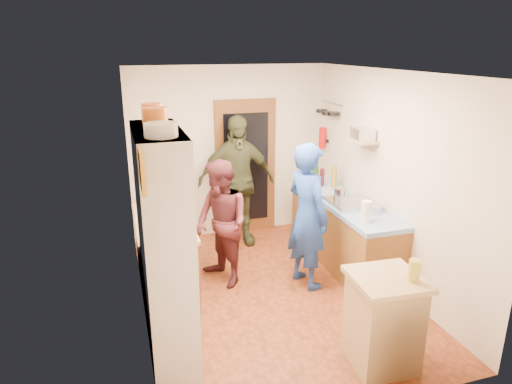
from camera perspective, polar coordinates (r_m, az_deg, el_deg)
name	(u,v)px	position (r m, az deg, el deg)	size (l,w,h in m)	color
floor	(271,293)	(5.69, 1.87, -12.46)	(3.00, 4.00, 0.02)	#923C1E
ceiling	(273,71)	(4.92, 2.19, 14.91)	(3.00, 4.00, 0.02)	silver
wall_back	(229,152)	(7.02, -3.38, 4.97)	(3.00, 0.02, 2.60)	beige
wall_front	(362,270)	(3.46, 13.13, -9.50)	(3.00, 0.02, 2.60)	beige
wall_left	(135,203)	(4.89, -14.94, -1.39)	(0.02, 4.00, 2.60)	beige
wall_right	(389,179)	(5.81, 16.24, 1.54)	(0.02, 4.00, 2.60)	beige
door_frame	(246,168)	(7.10, -1.31, 3.08)	(0.95, 0.06, 2.10)	brown
door_glass	(246,168)	(7.07, -1.23, 3.01)	(0.70, 0.02, 1.70)	black
hutch_body	(165,250)	(4.23, -11.31, -7.12)	(0.40, 1.20, 2.20)	silver
hutch_top_shelf	(157,132)	(3.91, -12.28, 7.40)	(0.40, 1.14, 0.04)	silver
plate_stack	(161,130)	(3.56, -11.81, 7.61)	(0.26, 0.26, 0.11)	white
orange_pot_a	(155,118)	(3.97, -12.49, 9.07)	(0.21, 0.21, 0.17)	orange
orange_pot_b	(152,113)	(4.25, -12.85, 9.62)	(0.19, 0.19, 0.17)	orange
left_counter_base	(165,258)	(5.66, -11.31, -8.04)	(0.60, 1.40, 0.85)	brown
left_counter_top	(163,223)	(5.48, -11.59, -3.80)	(0.64, 1.44, 0.05)	tan
toaster	(171,226)	(5.04, -10.58, -4.20)	(0.26, 0.17, 0.19)	white
kettle	(159,219)	(5.28, -12.02, -3.32)	(0.16, 0.16, 0.18)	white
orange_bowl	(168,214)	(5.56, -10.93, -2.68)	(0.18, 0.18, 0.08)	orange
chopping_board	(160,206)	(5.92, -11.92, -1.78)	(0.30, 0.22, 0.03)	tan
right_counter_base	(342,233)	(6.35, 10.75, -5.09)	(0.60, 2.20, 0.84)	brown
right_counter_top	(344,202)	(6.19, 10.99, -1.25)	(0.62, 2.22, 0.06)	blue
hob	(351,203)	(6.03, 11.78, -1.31)	(0.55, 0.58, 0.04)	silver
pot_on_hob	(341,193)	(6.13, 10.63, -0.08)	(0.20, 0.20, 0.13)	silver
bottle_a	(315,177)	(6.60, 7.44, 1.81)	(0.08, 0.08, 0.31)	#143F14
bottle_b	(322,177)	(6.70, 8.26, 1.82)	(0.07, 0.07, 0.26)	#591419
bottle_c	(334,177)	(6.65, 9.71, 1.92)	(0.08, 0.08, 0.33)	olive
paper_towel	(366,212)	(5.42, 13.57, -2.43)	(0.12, 0.12, 0.26)	white
mixing_bowl	(371,208)	(5.81, 14.17, -1.92)	(0.26, 0.26, 0.10)	silver
island_base	(383,323)	(4.51, 15.56, -15.54)	(0.55, 0.55, 0.86)	tan
island_top	(387,279)	(4.28, 16.07, -10.43)	(0.62, 0.62, 0.05)	tan
cutting_board	(379,276)	(4.29, 15.17, -10.13)	(0.35, 0.28, 0.02)	white
oil_jar	(414,270)	(4.22, 19.18, -9.25)	(0.10, 0.10, 0.20)	#AD9E2D
pan_rail	(332,103)	(6.94, 9.51, 10.91)	(0.02, 0.02, 0.65)	silver
pan_hang_a	(333,114)	(6.77, 9.66, 9.62)	(0.18, 0.18, 0.05)	black
pan_hang_b	(327,113)	(6.95, 8.90, 9.70)	(0.16, 0.16, 0.05)	black
pan_hang_c	(322,111)	(7.13, 8.20, 10.01)	(0.17, 0.17, 0.05)	black
wall_shelf	(362,141)	(6.02, 13.12, 6.26)	(0.26, 0.42, 0.03)	tan
radio	(363,134)	(6.00, 13.18, 7.10)	(0.22, 0.30, 0.15)	silver
ext_bracket	(326,141)	(7.19, 8.72, 6.34)	(0.06, 0.10, 0.04)	black
fire_extinguisher	(322,138)	(7.16, 8.30, 6.71)	(0.11, 0.11, 0.32)	red
picture_frame	(142,171)	(3.19, -14.05, 2.57)	(0.03, 0.25, 0.30)	gold
person_hob	(311,216)	(5.53, 6.91, -3.02)	(0.66, 0.43, 1.81)	#1E419B
person_left	(221,222)	(5.63, -4.34, -3.81)	(0.77, 0.60, 1.58)	#4B1E24
person_back	(237,181)	(6.66, -2.34, 1.35)	(1.14, 0.47, 1.94)	#343821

